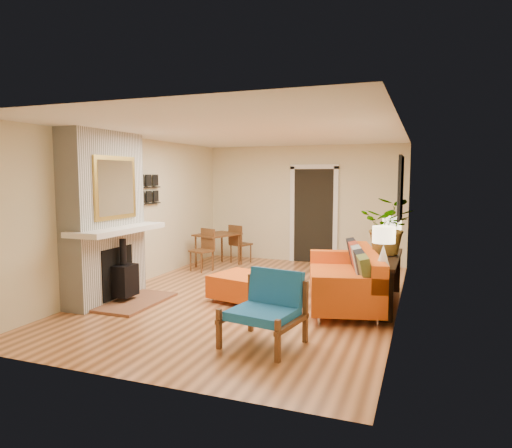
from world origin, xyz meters
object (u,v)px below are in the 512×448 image
object	(u,v)px
sofa	(349,278)
houseplant	(389,226)
dining_table	(220,240)
lamp_near	(384,241)
blue_chair	(268,305)
console_table	(387,267)
ottoman	(242,285)
lamp_far	(392,229)

from	to	relation	value
sofa	houseplant	distance (m)	1.02
dining_table	lamp_near	world-z (taller)	lamp_near
lamp_near	houseplant	world-z (taller)	houseplant
blue_chair	lamp_near	world-z (taller)	lamp_near
sofa	houseplant	xyz separation A→B (m)	(0.53, 0.39, 0.77)
sofa	console_table	world-z (taller)	sofa
dining_table	ottoman	bearing A→B (deg)	-57.91
ottoman	lamp_near	size ratio (longest dim) A/B	1.81
lamp_near	houseplant	distance (m)	1.02
blue_chair	console_table	size ratio (longest dim) A/B	0.50
lamp_far	blue_chair	bearing A→B (deg)	-112.20
sofa	console_table	distance (m)	0.59
ottoman	lamp_far	world-z (taller)	lamp_far
ottoman	houseplant	xyz separation A→B (m)	(2.12, 0.76, 0.93)
blue_chair	houseplant	world-z (taller)	houseplant
ottoman	lamp_near	distance (m)	2.30
ottoman	houseplant	distance (m)	2.44
ottoman	dining_table	size ratio (longest dim) A/B	0.60
sofa	lamp_near	size ratio (longest dim) A/B	4.47
lamp_near	houseplant	size ratio (longest dim) A/B	0.62
console_table	lamp_far	bearing A→B (deg)	90.00
dining_table	lamp_far	size ratio (longest dim) A/B	2.99
sofa	blue_chair	size ratio (longest dim) A/B	2.62
sofa	dining_table	distance (m)	3.63
sofa	ottoman	world-z (taller)	sofa
ottoman	console_table	world-z (taller)	console_table
console_table	houseplant	bearing A→B (deg)	92.31
blue_chair	ottoman	bearing A→B (deg)	121.50
dining_table	blue_chair	bearing A→B (deg)	-58.15
ottoman	console_table	xyz separation A→B (m)	(2.13, 0.52, 0.34)
console_table	houseplant	size ratio (longest dim) A/B	2.11
blue_chair	lamp_near	bearing A→B (deg)	48.87
sofa	ottoman	bearing A→B (deg)	-166.67
sofa	console_table	bearing A→B (deg)	14.39
sofa	dining_table	xyz separation A→B (m)	(-3.05, 1.96, 0.17)
dining_table	lamp_near	xyz separation A→B (m)	(3.59, -2.58, 0.50)
lamp_near	houseplant	xyz separation A→B (m)	(-0.01, 1.01, 0.10)
blue_chair	lamp_far	world-z (taller)	lamp_far
sofa	lamp_far	world-z (taller)	lamp_far
dining_table	lamp_far	xyz separation A→B (m)	(3.59, -1.06, 0.50)
blue_chair	console_table	distance (m)	2.40
dining_table	lamp_far	distance (m)	3.78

